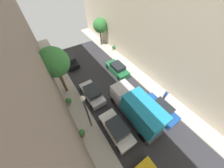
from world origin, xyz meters
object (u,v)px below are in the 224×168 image
at_px(delivery_truck, 137,108).
at_px(pedestrian, 166,95).
at_px(parked_car_right_1, 160,109).
at_px(street_tree_1, 100,26).
at_px(parked_car_right_2, 117,69).
at_px(lamp_post, 86,109).
at_px(parked_car_left_3, 70,61).
at_px(street_tree_0, 54,63).
at_px(parked_car_left_2, 92,93).
at_px(potted_plant_5, 82,133).
at_px(potted_plant_4, 47,59).
at_px(potted_plant_1, 69,101).
at_px(potted_plant_3, 114,48).
at_px(parked_car_left_1, 117,129).

xyz_separation_m(delivery_truck, pedestrian, (4.56, -0.30, -0.71)).
bearing_deg(parked_car_right_1, street_tree_1, 82.88).
distance_m(parked_car_right_1, parked_car_right_2, 8.41).
bearing_deg(delivery_truck, lamp_post, 159.78).
distance_m(parked_car_left_3, delivery_truck, 13.60).
bearing_deg(street_tree_0, parked_car_left_2, -48.04).
height_order(parked_car_right_1, parked_car_right_2, same).
xyz_separation_m(street_tree_0, street_tree_1, (10.00, 7.94, -1.00)).
height_order(parked_car_right_1, potted_plant_5, parked_car_right_1).
bearing_deg(potted_plant_5, potted_plant_4, 89.88).
bearing_deg(lamp_post, pedestrian, -12.29).
relative_size(parked_car_right_1, pedestrian, 2.44).
height_order(parked_car_right_2, pedestrian, pedestrian).
xyz_separation_m(parked_car_left_2, street_tree_0, (-2.48, 2.76, 4.13)).
distance_m(parked_car_left_2, potted_plant_5, 4.90).
bearing_deg(pedestrian, parked_car_right_2, 103.86).
bearing_deg(potted_plant_4, pedestrian, -57.61).
xyz_separation_m(parked_car_left_2, parked_car_left_3, (0.00, 8.16, 0.00)).
bearing_deg(parked_car_left_3, pedestrian, -61.88).
bearing_deg(parked_car_left_2, street_tree_0, 131.96).
relative_size(parked_car_right_1, delivery_truck, 0.64).
height_order(street_tree_0, potted_plant_4, street_tree_0).
height_order(delivery_truck, potted_plant_1, delivery_truck).
height_order(delivery_truck, potted_plant_3, delivery_truck).
height_order(street_tree_0, potted_plant_1, street_tree_0).
bearing_deg(parked_car_left_2, lamp_post, -118.98).
bearing_deg(lamp_post, street_tree_0, 95.36).
bearing_deg(delivery_truck, street_tree_0, 123.31).
bearing_deg(parked_car_left_1, parked_car_left_2, 90.00).
bearing_deg(potted_plant_5, street_tree_0, 84.82).
height_order(parked_car_right_2, potted_plant_1, parked_car_right_2).
bearing_deg(potted_plant_1, delivery_truck, -45.45).
bearing_deg(parked_car_right_1, parked_car_left_2, 130.59).
bearing_deg(parked_car_right_2, parked_car_left_1, -125.77).
relative_size(parked_car_left_1, parked_car_right_2, 1.00).
bearing_deg(street_tree_0, parked_car_right_2, -4.73).
relative_size(pedestrian, lamp_post, 0.32).
xyz_separation_m(pedestrian, potted_plant_3, (1.15, 12.96, -0.46)).
xyz_separation_m(parked_car_right_2, potted_plant_3, (3.01, 5.43, -0.10)).
xyz_separation_m(potted_plant_1, potted_plant_3, (11.28, 7.00, -0.08)).
bearing_deg(pedestrian, lamp_post, 167.71).
bearing_deg(potted_plant_3, parked_car_right_1, -102.26).
height_order(potted_plant_3, lamp_post, lamp_post).
bearing_deg(parked_car_right_2, lamp_post, -142.82).
bearing_deg(potted_plant_3, potted_plant_1, -148.19).
xyz_separation_m(pedestrian, street_tree_1, (0.27, 16.12, 2.77)).
bearing_deg(delivery_truck, potted_plant_3, 65.73).
xyz_separation_m(parked_car_right_1, potted_plant_1, (-8.28, 6.84, -0.02)).
bearing_deg(lamp_post, delivery_truck, -20.22).
height_order(parked_car_right_1, lamp_post, lamp_post).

